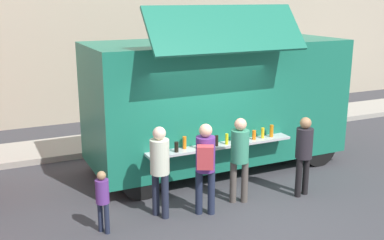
# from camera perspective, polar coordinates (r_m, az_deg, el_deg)

# --- Properties ---
(ground_plane) EXTENTS (60.00, 60.00, 0.00)m
(ground_plane) POSITION_cam_1_polar(r_m,az_deg,el_deg) (8.82, 5.77, -11.16)
(ground_plane) COLOR #38383D
(curb_strip) EXTENTS (28.00, 1.60, 0.15)m
(curb_strip) POSITION_cam_1_polar(r_m,az_deg,el_deg) (12.38, -19.67, -3.83)
(curb_strip) COLOR #9E998E
(curb_strip) RESTS_ON ground
(food_truck_main) EXTENTS (5.79, 3.01, 3.71)m
(food_truck_main) POSITION_cam_1_polar(r_m,az_deg,el_deg) (10.58, 3.11, 2.49)
(food_truck_main) COLOR #196D54
(food_truck_main) RESTS_ON ground
(trash_bin) EXTENTS (0.60, 0.60, 0.94)m
(trash_bin) POSITION_cam_1_polar(r_m,az_deg,el_deg) (14.83, 12.50, 1.30)
(trash_bin) COLOR #2F5B36
(trash_bin) RESTS_ON ground
(customer_front_ordering) EXTENTS (0.34, 0.34, 1.68)m
(customer_front_ordering) POSITION_cam_1_polar(r_m,az_deg,el_deg) (8.85, 5.87, -4.03)
(customer_front_ordering) COLOR #4E4741
(customer_front_ordering) RESTS_ON ground
(customer_mid_with_backpack) EXTENTS (0.46, 0.56, 1.71)m
(customer_mid_with_backpack) POSITION_cam_1_polar(r_m,az_deg,el_deg) (8.28, 1.65, -4.99)
(customer_mid_with_backpack) COLOR #1D253B
(customer_mid_with_backpack) RESTS_ON ground
(customer_rear_waiting) EXTENTS (0.34, 0.34, 1.69)m
(customer_rear_waiting) POSITION_cam_1_polar(r_m,az_deg,el_deg) (8.25, -3.97, -5.38)
(customer_rear_waiting) COLOR #1E2335
(customer_rear_waiting) RESTS_ON ground
(customer_extra_browsing) EXTENTS (0.33, 0.33, 1.62)m
(customer_extra_browsing) POSITION_cam_1_polar(r_m,az_deg,el_deg) (9.38, 13.55, -3.53)
(customer_extra_browsing) COLOR black
(customer_extra_browsing) RESTS_ON ground
(child_near_queue) EXTENTS (0.22, 0.22, 1.10)m
(child_near_queue) POSITION_cam_1_polar(r_m,az_deg,el_deg) (7.95, -10.91, -9.16)
(child_near_queue) COLOR #1D2338
(child_near_queue) RESTS_ON ground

